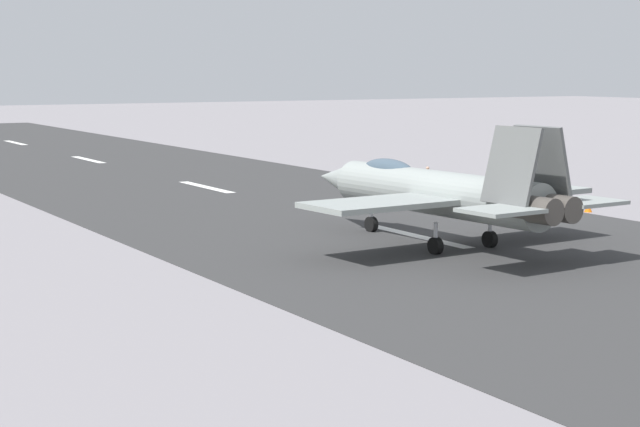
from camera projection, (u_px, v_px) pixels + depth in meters
ground_plane at (419, 237)px, 50.92m from camera, size 400.00×400.00×0.00m
runway_strip at (419, 237)px, 50.90m from camera, size 240.00×26.00×0.02m
fighter_jet at (435, 191)px, 48.19m from camera, size 17.46×14.71×5.69m
crew_person at (428, 180)px, 68.77m from camera, size 0.49×0.57×1.74m
marker_cone_mid at (588, 207)px, 59.76m from camera, size 0.44×0.44×0.55m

